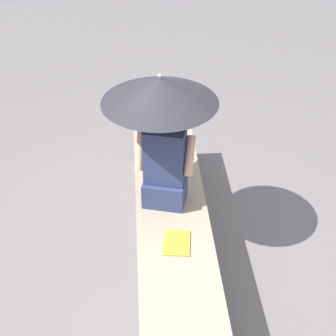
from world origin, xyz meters
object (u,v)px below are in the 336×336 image
at_px(handbag_black, 156,129).
at_px(parasol, 160,90).
at_px(person_seated, 165,163).
at_px(magazine, 177,243).

bearing_deg(handbag_black, parasol, -0.44).
bearing_deg(person_seated, handbag_black, -178.50).
bearing_deg(parasol, handbag_black, 179.56).
relative_size(person_seated, parasol, 0.80).
distance_m(person_seated, handbag_black, 0.97).
distance_m(parasol, magazine, 1.17).
bearing_deg(magazine, parasol, -164.94).
bearing_deg(handbag_black, magazine, 3.21).
distance_m(parasol, handbag_black, 1.20).
distance_m(person_seated, magazine, 0.65).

